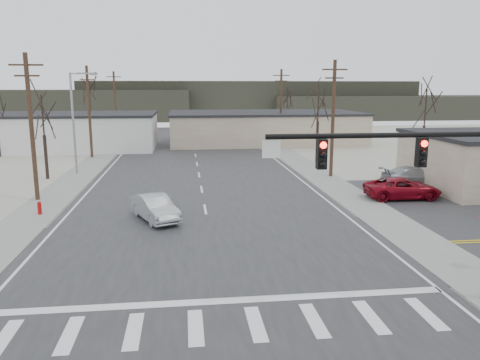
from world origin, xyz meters
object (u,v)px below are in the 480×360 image
object	(u,v)px
car_parked_red	(403,188)
car_parked_silver	(415,177)
car_far_a	(193,140)
car_far_b	(145,131)
traffic_signal_mast	(449,178)
sedan_crossing	(155,208)
fire_hydrant	(40,208)

from	to	relation	value
car_parked_red	car_parked_silver	bearing A→B (deg)	-36.13
car_far_a	car_far_b	distance (m)	14.97
car_far_a	traffic_signal_mast	bearing A→B (deg)	77.40
sedan_crossing	car_far_a	xyz separation A→B (m)	(3.00, 35.58, 0.03)
car_far_a	car_parked_red	world-z (taller)	car_far_a
traffic_signal_mast	car_parked_red	world-z (taller)	traffic_signal_mast
fire_hydrant	car_parked_silver	distance (m)	27.43
sedan_crossing	car_far_a	distance (m)	35.70
sedan_crossing	car_far_a	size ratio (longest dim) A/B	0.85
traffic_signal_mast	car_far_a	world-z (taller)	traffic_signal_mast
sedan_crossing	car_far_b	distance (m)	48.76
fire_hydrant	sedan_crossing	size ratio (longest dim) A/B	0.19
traffic_signal_mast	car_far_b	distance (m)	62.75
traffic_signal_mast	car_parked_silver	world-z (taller)	traffic_signal_mast
traffic_signal_mast	car_parked_silver	xyz separation A→B (m)	(8.87, 19.20, -3.85)
sedan_crossing	car_far_a	world-z (taller)	car_far_a
car_parked_red	car_far_a	bearing A→B (deg)	25.24
traffic_signal_mast	car_parked_silver	distance (m)	21.50
traffic_signal_mast	car_parked_silver	size ratio (longest dim) A/B	1.65
sedan_crossing	car_far_b	size ratio (longest dim) A/B	1.03
traffic_signal_mast	car_parked_red	distance (m)	17.19
fire_hydrant	car_far_a	world-z (taller)	car_far_a
fire_hydrant	sedan_crossing	world-z (taller)	sedan_crossing
fire_hydrant	car_far_b	bearing A→B (deg)	86.68
sedan_crossing	car_parked_red	distance (m)	17.35
sedan_crossing	car_parked_red	size ratio (longest dim) A/B	0.85
fire_hydrant	car_parked_red	xyz separation A→B (m)	(24.17, 1.40, 0.32)
fire_hydrant	car_far_b	distance (m)	46.58
car_far_a	car_parked_silver	bearing A→B (deg)	98.46
traffic_signal_mast	car_parked_red	size ratio (longest dim) A/B	1.70
car_far_b	car_parked_silver	xyz separation A→B (m)	(24.27, -41.51, 0.04)
sedan_crossing	car_far_b	xyz separation A→B (m)	(-4.47, 48.56, -0.00)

